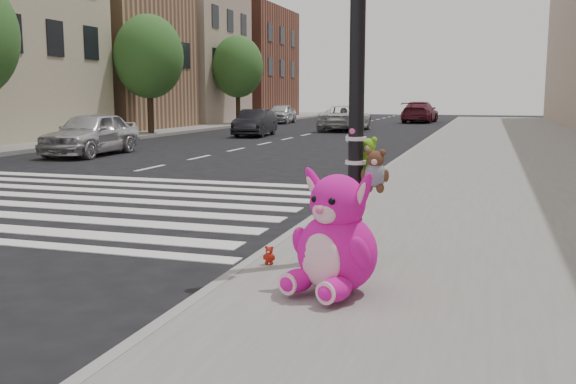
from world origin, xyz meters
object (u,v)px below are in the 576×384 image
at_px(pink_bunny, 335,242).
at_px(red_teddy, 269,255).
at_px(car_silver_far, 91,134).
at_px(car_white_near, 345,118).
at_px(car_dark_far, 255,123).
at_px(signal_pole, 359,111).

height_order(pink_bunny, red_teddy, pink_bunny).
height_order(car_silver_far, car_white_near, car_silver_far).
height_order(car_dark_far, car_white_near, car_white_near).
bearing_deg(car_white_near, signal_pole, 101.34).
height_order(pink_bunny, car_dark_far, pink_bunny).
bearing_deg(signal_pole, car_dark_far, 112.95).
bearing_deg(car_silver_far, car_dark_far, 78.11).
distance_m(signal_pole, car_white_near, 27.97).
distance_m(pink_bunny, car_dark_far, 24.57).
bearing_deg(car_white_near, car_dark_far, 60.88).
bearing_deg(pink_bunny, red_teddy, 161.83).
bearing_deg(car_white_near, pink_bunny, 100.91).
xyz_separation_m(signal_pole, red_teddy, (-0.82, -0.51, -1.49)).
distance_m(signal_pole, pink_bunny, 1.69).
relative_size(signal_pole, car_silver_far, 0.99).
xyz_separation_m(red_teddy, car_silver_far, (-9.93, 11.42, 0.45)).
height_order(car_silver_far, car_dark_far, car_silver_far).
relative_size(signal_pole, car_dark_far, 1.06).
bearing_deg(red_teddy, pink_bunny, -44.54).
bearing_deg(pink_bunny, car_silver_far, 153.68).
xyz_separation_m(pink_bunny, red_teddy, (-0.87, 0.74, -0.36)).
bearing_deg(car_dark_far, signal_pole, -73.03).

